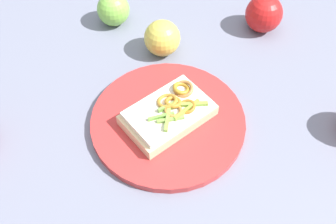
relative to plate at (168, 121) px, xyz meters
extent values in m
plane|color=slate|center=(0.00, 0.00, -0.01)|extent=(2.00, 2.00, 0.00)
cylinder|color=#BA2F2E|center=(0.00, 0.00, 0.00)|extent=(0.28, 0.28, 0.02)
cube|color=beige|center=(0.00, 0.00, 0.02)|extent=(0.12, 0.17, 0.02)
cube|color=#ECE2C5|center=(0.00, 0.00, 0.03)|extent=(0.11, 0.16, 0.01)
torus|color=#B47B29|center=(-0.01, 0.01, 0.04)|extent=(0.05, 0.05, 0.02)
torus|color=#A9703A|center=(-0.01, 0.05, 0.04)|extent=(0.04, 0.04, 0.02)
torus|color=#AF7C23|center=(-0.01, 0.05, 0.04)|extent=(0.04, 0.04, 0.02)
torus|color=#C0813B|center=(0.01, 0.00, 0.04)|extent=(0.05, 0.05, 0.01)
torus|color=#B86A20|center=(0.02, 0.02, 0.04)|extent=(0.04, 0.04, 0.01)
torus|color=#B67725|center=(0.00, 0.01, 0.04)|extent=(0.04, 0.04, 0.02)
cube|color=#80AC42|center=(0.02, -0.02, 0.04)|extent=(0.04, 0.05, 0.01)
cube|color=#6CA23E|center=(0.01, -0.02, 0.04)|extent=(0.03, 0.04, 0.01)
cube|color=#75A344|center=(0.00, 0.00, 0.04)|extent=(0.02, 0.04, 0.01)
cube|color=#7CA045|center=(0.02, -0.02, 0.04)|extent=(0.03, 0.04, 0.01)
cube|color=#85AB3B|center=(0.03, 0.04, 0.04)|extent=(0.04, 0.04, 0.01)
cube|color=#8AAD36|center=(0.03, 0.02, 0.04)|extent=(0.01, 0.06, 0.01)
sphere|color=red|center=(-0.03, 0.34, 0.03)|extent=(0.09, 0.09, 0.08)
sphere|color=gold|center=(-0.14, 0.13, 0.03)|extent=(0.08, 0.08, 0.08)
sphere|color=#78B944|center=(-0.29, 0.13, 0.03)|extent=(0.08, 0.08, 0.07)
camera|label=1|loc=(0.28, -0.30, 0.57)|focal=41.04mm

